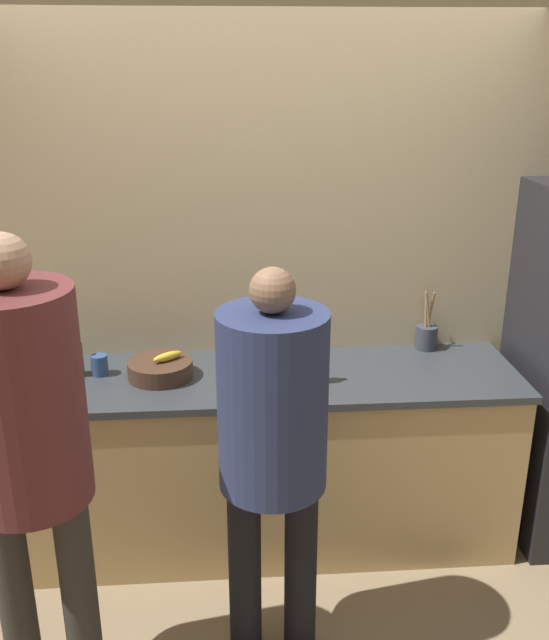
{
  "coord_description": "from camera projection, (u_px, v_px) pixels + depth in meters",
  "views": [
    {
      "loc": [
        -0.21,
        -2.66,
        2.29
      ],
      "look_at": [
        0.0,
        0.15,
        1.25
      ],
      "focal_mm": 40.0,
      "sensor_mm": 36.0,
      "label": 1
    }
  ],
  "objects": [
    {
      "name": "ground_plane",
      "position": [
        277.0,
        584.0,
        3.3
      ],
      "size": [
        14.0,
        14.0,
        0.0
      ],
      "primitive_type": "plane",
      "color": "#9E8460"
    },
    {
      "name": "wall_back",
      "position": [
        266.0,
        271.0,
        3.51
      ],
      "size": [
        5.2,
        0.06,
        2.6
      ],
      "color": "#D6BC8C",
      "rests_on": "ground_plane"
    },
    {
      "name": "counter",
      "position": [
        271.0,
        457.0,
        3.49
      ],
      "size": [
        2.33,
        0.69,
        0.9
      ],
      "color": "tan",
      "rests_on": "ground_plane"
    },
    {
      "name": "person_left",
      "position": [
        25.0,
        432.0,
        2.38
      ],
      "size": [
        0.42,
        0.42,
        1.8
      ],
      "color": "#38332D",
      "rests_on": "ground_plane"
    },
    {
      "name": "person_center",
      "position": [
        273.0,
        432.0,
        2.62
      ],
      "size": [
        0.4,
        0.4,
        1.63
      ],
      "color": "black",
      "rests_on": "ground_plane"
    },
    {
      "name": "fruit_bowl",
      "position": [
        160.0,
        368.0,
        3.29
      ],
      "size": [
        0.3,
        0.3,
        0.12
      ],
      "color": "#4C3323",
      "rests_on": "counter"
    },
    {
      "name": "utensil_crock",
      "position": [
        426.0,
        336.0,
        3.6
      ],
      "size": [
        0.11,
        0.11,
        0.3
      ],
      "color": "#3D424C",
      "rests_on": "counter"
    },
    {
      "name": "bottle_red",
      "position": [
        320.0,
        366.0,
        3.22
      ],
      "size": [
        0.06,
        0.06,
        0.2
      ],
      "color": "red",
      "rests_on": "counter"
    },
    {
      "name": "bottle_green",
      "position": [
        76.0,
        358.0,
        3.29
      ],
      "size": [
        0.07,
        0.07,
        0.22
      ],
      "color": "#236033",
      "rests_on": "counter"
    },
    {
      "name": "cup_blue",
      "position": [
        100.0,
        365.0,
        3.31
      ],
      "size": [
        0.08,
        0.08,
        0.1
      ],
      "color": "#335184",
      "rests_on": "counter"
    }
  ]
}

